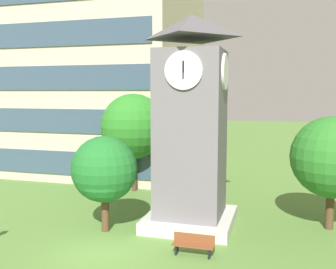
% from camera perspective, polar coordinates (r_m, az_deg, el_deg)
% --- Properties ---
extents(ground_plane, '(160.00, 160.00, 0.00)m').
position_cam_1_polar(ground_plane, '(17.72, -10.07, -16.89)').
color(ground_plane, '#567F38').
extents(office_building, '(18.00, 14.96, 22.40)m').
position_cam_1_polar(office_building, '(37.06, -11.18, 12.79)').
color(office_building, beige).
rests_on(office_building, ground).
extents(clock_tower, '(4.41, 4.41, 10.78)m').
position_cam_1_polar(clock_tower, '(19.66, 3.45, 0.12)').
color(clock_tower, slate).
rests_on(clock_tower, ground).
extents(park_bench, '(1.80, 0.50, 0.88)m').
position_cam_1_polar(park_bench, '(17.10, 3.79, -16.00)').
color(park_bench, brown).
rests_on(park_bench, ground).
extents(tree_by_building, '(4.54, 4.54, 6.85)m').
position_cam_1_polar(tree_by_building, '(26.79, -5.16, 1.20)').
color(tree_by_building, '#513823').
rests_on(tree_by_building, ground).
extents(tree_near_tower, '(4.12, 4.12, 5.78)m').
position_cam_1_polar(tree_near_tower, '(20.91, 23.22, -3.13)').
color(tree_near_tower, '#513823').
rests_on(tree_near_tower, ground).
extents(tree_streetside, '(3.29, 3.29, 4.81)m').
position_cam_1_polar(tree_streetside, '(19.29, -9.42, -5.13)').
color(tree_streetside, '#513823').
rests_on(tree_streetside, ground).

